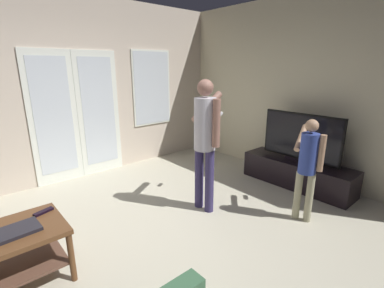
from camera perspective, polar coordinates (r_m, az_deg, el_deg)
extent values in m
cube|color=beige|center=(3.01, -10.84, -20.82)|extent=(6.07, 4.76, 0.02)
cube|color=beige|center=(4.64, -27.06, 9.74)|extent=(6.07, 0.06, 2.84)
cube|color=white|center=(4.64, -26.80, 4.48)|extent=(0.70, 0.02, 2.05)
cube|color=silver|center=(4.62, -26.83, 5.07)|extent=(0.54, 0.01, 1.75)
cube|color=white|center=(4.86, -18.80, 5.78)|extent=(0.70, 0.02, 2.05)
cube|color=silver|center=(4.84, -18.79, 6.35)|extent=(0.54, 0.01, 1.75)
cube|color=white|center=(5.31, -8.35, 11.42)|extent=(0.81, 0.02, 1.37)
cube|color=silver|center=(5.30, -8.27, 11.42)|extent=(0.75, 0.01, 1.31)
cube|color=beige|center=(4.70, 21.97, 10.37)|extent=(0.06, 4.76, 2.84)
cube|color=brown|center=(2.90, -34.97, -20.97)|extent=(0.94, 0.53, 0.02)
cylinder|color=brown|center=(2.69, -23.76, -20.74)|extent=(0.05, 0.05, 0.46)
cylinder|color=brown|center=(3.14, -26.97, -15.57)|extent=(0.05, 0.05, 0.46)
cube|color=black|center=(4.52, 21.01, -5.69)|extent=(0.49, 1.64, 0.40)
cube|color=black|center=(4.24, 30.78, -8.07)|extent=(0.41, 0.02, 0.22)
cube|color=black|center=(4.44, 21.29, -3.06)|extent=(0.08, 0.42, 0.04)
cube|color=black|center=(4.35, 21.76, 1.48)|extent=(0.04, 1.19, 0.69)
cube|color=black|center=(4.33, 21.64, 1.44)|extent=(0.00, 1.14, 0.64)
cylinder|color=#372F5B|center=(3.43, 3.63, -7.83)|extent=(0.11, 0.11, 0.80)
cylinder|color=#372F5B|center=(3.54, 1.49, -7.05)|extent=(0.11, 0.11, 0.80)
cylinder|color=silver|center=(3.27, 2.69, 4.14)|extent=(0.26, 0.26, 0.63)
sphere|color=#986959|center=(3.21, 2.79, 11.64)|extent=(0.19, 0.19, 0.19)
cylinder|color=#986959|center=(3.15, 5.09, 4.29)|extent=(0.09, 0.09, 0.56)
cylinder|color=#986959|center=(3.53, 3.20, 7.78)|extent=(0.53, 0.13, 0.37)
cube|color=white|center=(3.73, 5.60, 5.92)|extent=(0.14, 0.05, 0.10)
cylinder|color=tan|center=(3.53, 23.18, -10.28)|extent=(0.08, 0.08, 0.60)
cylinder|color=tan|center=(3.55, 21.10, -9.91)|extent=(0.08, 0.08, 0.60)
cylinder|color=#314395|center=(3.35, 23.08, -1.84)|extent=(0.19, 0.19, 0.47)
sphere|color=tan|center=(3.27, 23.68, 3.49)|extent=(0.14, 0.14, 0.14)
cylinder|color=tan|center=(3.32, 25.33, -1.77)|extent=(0.07, 0.07, 0.42)
cylinder|color=tan|center=(3.51, 21.76, 1.24)|extent=(0.40, 0.17, 0.27)
cube|color=white|center=(3.70, 22.18, 0.23)|extent=(0.14, 0.07, 0.10)
cube|color=black|center=(2.70, -32.40, -14.87)|extent=(0.32, 0.25, 0.03)
cube|color=black|center=(2.89, -28.50, -12.27)|extent=(0.18, 0.10, 0.02)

